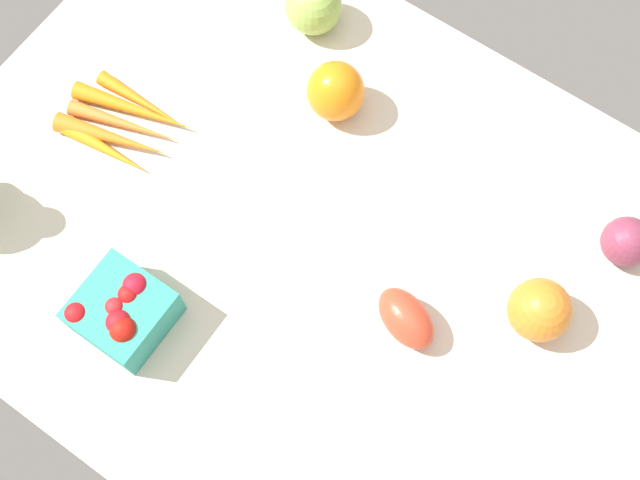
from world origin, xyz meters
TOP-DOWN VIEW (x-y plane):
  - tablecloth at (0.00, 0.00)cm, footprint 104.00×76.00cm
  - carrot_bunch at (-31.42, -1.18)cm, footprint 17.54×12.16cm
  - berry_basket at (-14.01, -21.64)cm, footprint 10.34×10.34cm
  - heirloom_tomato_orange at (27.23, 7.07)cm, footprint 7.82×7.82cm
  - roma_tomato at (14.49, -2.60)cm, footprint 9.89×7.86cm
  - red_onion_center at (31.86, 21.27)cm, footprint 6.37×6.37cm
  - heirloom_tomato_green at (-20.01, 27.35)cm, footprint 7.99×7.99cm
  - bell_pepper_orange at (-9.81, 17.81)cm, footprint 9.19×9.19cm

SIDE VIEW (x-z plane):
  - tablecloth at x=0.00cm, z-range 0.00..2.00cm
  - carrot_bunch at x=-31.42cm, z-range 1.85..4.60cm
  - roma_tomato at x=14.49cm, z-range 2.00..7.27cm
  - red_onion_center at x=31.86cm, z-range 2.00..8.37cm
  - berry_basket at x=-14.01cm, z-range 1.86..9.34cm
  - heirloom_tomato_orange at x=27.23cm, z-range 2.00..9.82cm
  - heirloom_tomato_green at x=-20.01cm, z-range 2.00..9.99cm
  - bell_pepper_orange at x=-9.81cm, z-range 2.00..10.45cm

